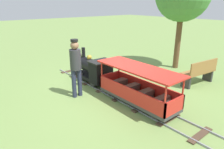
% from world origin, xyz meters
% --- Properties ---
extents(ground_plane, '(60.00, 60.00, 0.00)m').
position_xyz_m(ground_plane, '(0.00, 0.00, 0.00)').
color(ground_plane, '#75934C').
extents(track, '(0.74, 6.05, 0.04)m').
position_xyz_m(track, '(0.00, -0.13, 0.02)').
color(track, gray).
rests_on(track, ground_plane).
extents(locomotive, '(0.70, 1.45, 1.06)m').
position_xyz_m(locomotive, '(0.00, 0.90, 0.48)').
color(locomotive, black).
rests_on(locomotive, ground_plane).
extents(passenger_car, '(0.80, 2.35, 0.97)m').
position_xyz_m(passenger_car, '(0.00, -1.03, 0.42)').
color(passenger_car, '#3F3F3F').
rests_on(passenger_car, ground_plane).
extents(conductor_person, '(0.30, 0.30, 1.62)m').
position_xyz_m(conductor_person, '(-0.94, 0.38, 0.96)').
color(conductor_person, '#282D47').
rests_on(conductor_person, ground_plane).
extents(park_bench, '(1.34, 0.55, 0.82)m').
position_xyz_m(park_bench, '(2.54, -1.34, 0.42)').
color(park_bench, olive).
rests_on(park_bench, ground_plane).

